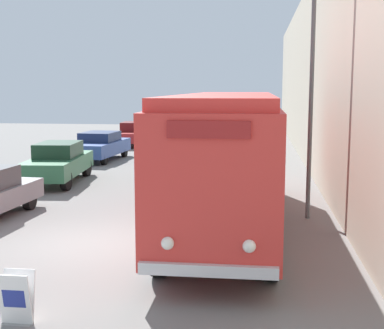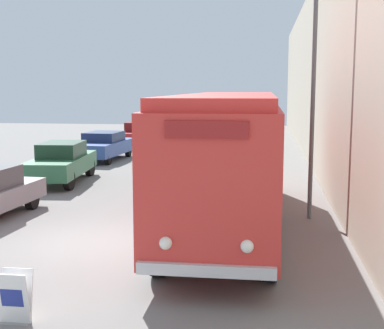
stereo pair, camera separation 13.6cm
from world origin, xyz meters
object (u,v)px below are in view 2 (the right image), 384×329
(vintage_bus, at_px, (229,152))
(parked_car_distant, at_px, (138,134))
(sign_board, at_px, (15,298))
(parked_car_mid, at_px, (62,162))
(streetlamp, at_px, (315,39))
(parked_car_far, at_px, (103,146))

(vintage_bus, xyz_separation_m, parked_car_distant, (-6.93, 18.84, -1.21))
(vintage_bus, height_order, sign_board, vintage_bus)
(parked_car_mid, height_order, parked_car_distant, parked_car_mid)
(vintage_bus, distance_m, parked_car_mid, 8.93)
(streetlamp, distance_m, parked_car_mid, 10.90)
(vintage_bus, relative_size, streetlamp, 1.40)
(sign_board, height_order, parked_car_mid, parked_car_mid)
(streetlamp, relative_size, parked_car_distant, 1.89)
(parked_car_far, bearing_deg, parked_car_mid, -83.00)
(sign_board, bearing_deg, vintage_bus, 65.67)
(parked_car_distant, bearing_deg, sign_board, -84.05)
(vintage_bus, relative_size, parked_car_mid, 2.34)
(vintage_bus, height_order, parked_car_mid, vintage_bus)
(sign_board, distance_m, streetlamp, 10.06)
(parked_car_far, bearing_deg, vintage_bus, -55.16)
(sign_board, relative_size, parked_car_distant, 0.20)
(parked_car_mid, distance_m, parked_car_far, 6.38)
(vintage_bus, relative_size, parked_car_far, 2.42)
(vintage_bus, height_order, streetlamp, streetlamp)
(parked_car_far, bearing_deg, streetlamp, -45.37)
(parked_car_mid, xyz_separation_m, parked_car_distant, (-0.13, 13.17, -0.04))
(vintage_bus, xyz_separation_m, parked_car_mid, (-6.80, 5.67, -1.16))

